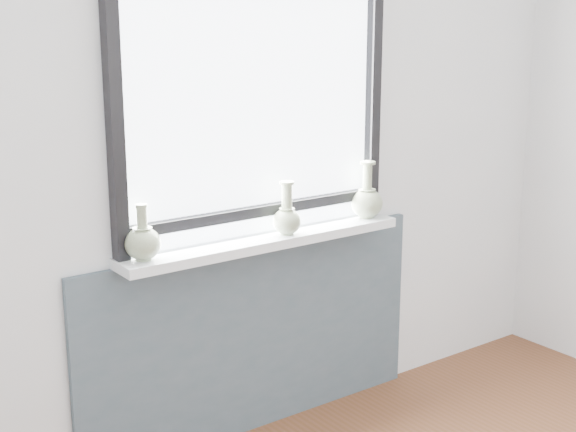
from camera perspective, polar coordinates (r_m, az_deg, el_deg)
back_wall at (r=3.35m, az=-2.64°, el=5.53°), size 3.60×0.02×2.60m
apron_panel at (r=3.55m, az=-2.21°, el=-8.55°), size 1.70×0.03×0.86m
windowsill at (r=3.35m, az=-1.61°, el=-1.79°), size 1.32×0.18×0.04m
window at (r=3.30m, az=-2.31°, el=7.88°), size 1.30×0.06×1.05m
vase_a at (r=3.05m, az=-10.28°, el=-1.79°), size 0.14×0.14×0.22m
vase_b at (r=3.36m, az=-0.08°, el=-0.10°), size 0.12×0.12×0.23m
vase_c at (r=3.66m, az=5.63°, el=1.11°), size 0.15×0.15×0.26m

